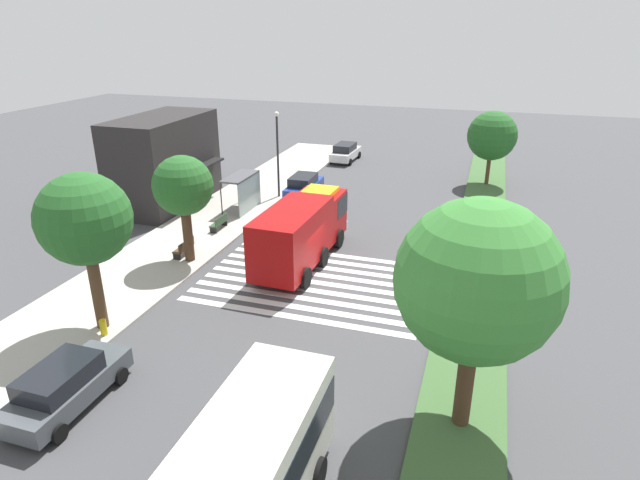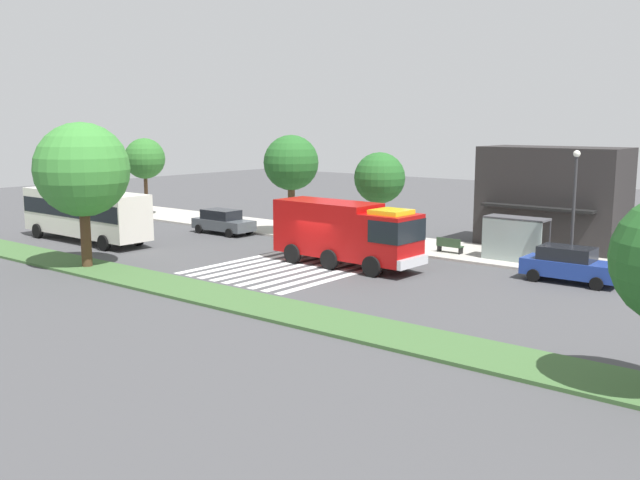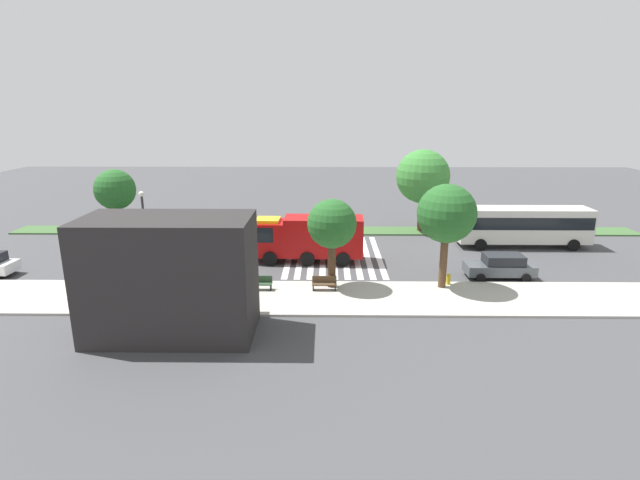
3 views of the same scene
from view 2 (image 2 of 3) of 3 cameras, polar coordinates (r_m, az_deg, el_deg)
The scene contains 18 objects.
ground_plane at distance 38.86m, azimuth -0.72°, elevation -2.22°, with size 120.00×120.00×0.00m, color #424244.
sidewalk at distance 46.21m, azimuth 6.60°, elevation -0.32°, with size 60.00×5.64×0.14m, color #ADA89E.
median_strip at distance 33.29m, azimuth -9.47°, elevation -4.21°, with size 60.00×3.00×0.14m, color #3D6033.
crosswalk at distance 39.39m, azimuth -1.66°, elevation -2.05°, with size 7.65×11.55×0.01m.
fire_truck at distance 38.72m, azimuth 2.32°, elevation 0.71°, with size 8.92×3.06×3.52m.
parked_car_west at distance 50.93m, azimuth -7.84°, elevation 1.49°, with size 4.74×2.11×1.72m.
parked_car_mid at distance 37.18m, azimuth 19.50°, elevation -1.87°, with size 4.69×2.15×1.78m.
transit_bus at distance 49.45m, azimuth -18.42°, elevation 2.19°, with size 11.12×2.87×3.40m.
bus_stop_shelter at distance 41.14m, azimuth 15.37°, elevation 0.76°, with size 3.50×1.40×2.46m.
bench_near_shelter at distance 43.05m, azimuth 10.40°, elevation -0.43°, with size 1.60×0.50×0.90m.
bench_west_of_shelter at distance 45.18m, azimuth 5.71°, elevation 0.15°, with size 1.60×0.50×0.90m.
street_lamp at distance 38.62m, azimuth 19.81°, elevation 2.96°, with size 0.36×0.36×6.33m.
storefront_building at distance 46.71m, azimuth 18.25°, elevation 3.23°, with size 8.64×5.12×6.37m.
sidewalk_tree_far_west at distance 60.80m, azimuth -13.95°, elevation 6.37°, with size 3.37×3.37×6.46m.
sidewalk_tree_west at distance 48.92m, azimuth -2.34°, elevation 6.19°, with size 3.80×3.80×6.90m.
sidewalk_tree_center at distance 44.48m, azimuth 4.82°, elevation 4.92°, with size 3.21×3.21×5.91m.
median_tree_far_west at distance 39.89m, azimuth -18.64°, elevation 5.36°, with size 5.04×5.04×7.77m.
fire_hydrant at distance 49.39m, azimuth -3.18°, elevation 0.85°, with size 0.28×0.28×0.70m, color gold.
Camera 2 is at (24.29, -29.31, 7.86)m, focal length 39.68 mm.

